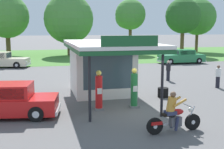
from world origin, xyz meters
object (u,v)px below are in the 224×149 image
(parked_car_back_row_far_left, at_px, (182,57))
(bystander_chatting_near_pumps, at_px, (218,76))
(motorcycle_with_rider, at_px, (173,116))
(parked_car_back_row_centre, at_px, (103,58))
(spare_tire_stack, at_px, (163,92))
(gas_pump_offside, at_px, (134,90))
(featured_classic_sedan, at_px, (3,102))
(bystander_leaning_by_kiosk, at_px, (168,70))
(parked_car_back_row_centre_left, at_px, (1,60))
(gas_pump_nearside, at_px, (99,92))

(parked_car_back_row_far_left, height_order, bystander_chatting_near_pumps, parked_car_back_row_far_left)
(motorcycle_with_rider, xyz_separation_m, parked_car_back_row_centre, (1.75, 21.35, 0.06))
(parked_car_back_row_far_left, xyz_separation_m, spare_tire_stack, (-8.60, -14.84, -0.42))
(parked_car_back_row_centre, height_order, bystander_chatting_near_pumps, parked_car_back_row_centre)
(gas_pump_offside, height_order, featured_classic_sedan, gas_pump_offside)
(motorcycle_with_rider, distance_m, bystander_chatting_near_pumps, 9.64)
(gas_pump_offside, xyz_separation_m, bystander_leaning_by_kiosk, (4.80, 6.66, -0.11))
(featured_classic_sedan, height_order, parked_car_back_row_far_left, parked_car_back_row_far_left)
(featured_classic_sedan, xyz_separation_m, parked_car_back_row_centre, (8.21, 17.74, 0.06))
(parked_car_back_row_centre_left, height_order, bystander_chatting_near_pumps, parked_car_back_row_centre_left)
(gas_pump_offside, bearing_deg, bystander_chatting_near_pumps, 26.39)
(motorcycle_with_rider, height_order, featured_classic_sedan, motorcycle_with_rider)
(featured_classic_sedan, bearing_deg, parked_car_back_row_far_left, 44.49)
(bystander_chatting_near_pumps, height_order, spare_tire_stack, bystander_chatting_near_pumps)
(parked_car_back_row_centre, distance_m, bystander_leaning_by_kiosk, 11.30)
(parked_car_back_row_far_left, bearing_deg, gas_pump_offside, -123.29)
(gas_pump_nearside, height_order, featured_classic_sedan, gas_pump_nearside)
(parked_car_back_row_far_left, bearing_deg, parked_car_back_row_centre, 173.21)
(gas_pump_nearside, height_order, bystander_chatting_near_pumps, gas_pump_nearside)
(bystander_chatting_near_pumps, distance_m, spare_tire_stack, 4.88)
(parked_car_back_row_centre_left, relative_size, parked_car_back_row_centre, 1.13)
(motorcycle_with_rider, distance_m, featured_classic_sedan, 7.40)
(gas_pump_nearside, bearing_deg, motorcycle_with_rider, -60.43)
(gas_pump_offside, height_order, parked_car_back_row_far_left, gas_pump_offside)
(gas_pump_nearside, bearing_deg, spare_tire_stack, 23.31)
(bystander_leaning_by_kiosk, distance_m, spare_tire_stack, 5.54)
(gas_pump_offside, relative_size, parked_car_back_row_far_left, 0.38)
(gas_pump_offside, relative_size, bystander_chatting_near_pumps, 1.32)
(bystander_leaning_by_kiosk, height_order, bystander_chatting_near_pumps, bystander_leaning_by_kiosk)
(motorcycle_with_rider, relative_size, bystander_leaning_by_kiosk, 1.49)
(featured_classic_sedan, xyz_separation_m, parked_car_back_row_far_left, (17.00, 16.69, 0.03))
(gas_pump_nearside, distance_m, spare_tire_stack, 4.45)
(gas_pump_offside, bearing_deg, featured_classic_sedan, -178.94)
(featured_classic_sedan, distance_m, bystander_leaning_by_kiosk, 12.84)
(parked_car_back_row_far_left, bearing_deg, parked_car_back_row_centre_left, 176.78)
(parked_car_back_row_centre, relative_size, spare_tire_stack, 8.41)
(bystander_leaning_by_kiosk, xyz_separation_m, spare_tire_stack, (-2.52, -4.91, -0.52))
(featured_classic_sedan, distance_m, parked_car_back_row_centre_left, 17.91)
(gas_pump_nearside, bearing_deg, bystander_leaning_by_kiosk, 45.41)
(featured_classic_sedan, distance_m, spare_tire_stack, 8.61)
(bystander_chatting_near_pumps, bearing_deg, featured_classic_sedan, -164.84)
(gas_pump_nearside, distance_m, featured_classic_sedan, 4.35)
(motorcycle_with_rider, relative_size, spare_tire_stack, 3.75)
(parked_car_back_row_centre_left, bearing_deg, motorcycle_with_rider, -67.95)
(parked_car_back_row_centre_left, distance_m, parked_car_back_row_centre, 10.41)
(parked_car_back_row_centre_left, bearing_deg, gas_pump_nearside, -69.66)
(featured_classic_sedan, distance_m, bystander_chatting_near_pumps, 13.43)
(gas_pump_nearside, relative_size, parked_car_back_row_centre, 0.38)
(parked_car_back_row_far_left, bearing_deg, motorcycle_with_rider, -117.43)
(parked_car_back_row_centre, bearing_deg, gas_pump_nearside, -102.35)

